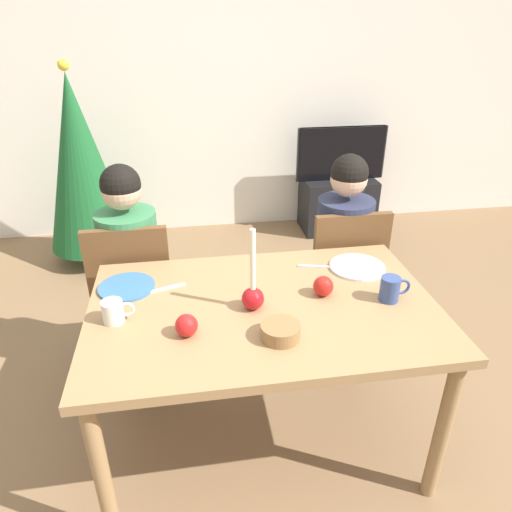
{
  "coord_description": "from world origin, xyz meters",
  "views": [
    {
      "loc": [
        -0.28,
        -1.55,
        1.79
      ],
      "look_at": [
        0.0,
        0.2,
        0.87
      ],
      "focal_mm": 32.76,
      "sensor_mm": 36.0,
      "label": 1
    }
  ],
  "objects_px": {
    "chair_right": "(342,272)",
    "plate_left": "(127,287)",
    "tv": "(341,153)",
    "mug_right": "(391,289)",
    "candle_centerpiece": "(253,293)",
    "bowl_walnuts": "(280,331)",
    "mug_left": "(114,311)",
    "apple_by_left_plate": "(323,286)",
    "chair_left": "(134,289)",
    "person_left_child": "(133,277)",
    "dining_table": "(264,322)",
    "person_right_child": "(341,261)",
    "apple_near_candle": "(186,325)",
    "tv_stand": "(337,204)",
    "plate_right": "(357,267)",
    "christmas_tree": "(81,164)"
  },
  "relations": [
    {
      "from": "tv",
      "to": "apple_by_left_plate",
      "type": "xyz_separation_m",
      "value": [
        -0.83,
        -2.26,
        0.08
      ]
    },
    {
      "from": "plate_right",
      "to": "apple_near_candle",
      "type": "distance_m",
      "value": 0.88
    },
    {
      "from": "person_left_child",
      "to": "plate_left",
      "type": "height_order",
      "value": "person_left_child"
    },
    {
      "from": "christmas_tree",
      "to": "plate_right",
      "type": "bearing_deg",
      "value": -49.69
    },
    {
      "from": "person_left_child",
      "to": "mug_left",
      "type": "relative_size",
      "value": 9.51
    },
    {
      "from": "mug_right",
      "to": "apple_near_candle",
      "type": "bearing_deg",
      "value": -172.56
    },
    {
      "from": "mug_right",
      "to": "bowl_walnuts",
      "type": "relative_size",
      "value": 0.88
    },
    {
      "from": "chair_right",
      "to": "plate_left",
      "type": "distance_m",
      "value": 1.2
    },
    {
      "from": "person_right_child",
      "to": "bowl_walnuts",
      "type": "bearing_deg",
      "value": -121.6
    },
    {
      "from": "plate_left",
      "to": "mug_left",
      "type": "xyz_separation_m",
      "value": [
        -0.02,
        -0.24,
        0.04
      ]
    },
    {
      "from": "christmas_tree",
      "to": "mug_left",
      "type": "bearing_deg",
      "value": -77.34
    },
    {
      "from": "dining_table",
      "to": "bowl_walnuts",
      "type": "bearing_deg",
      "value": -84.1
    },
    {
      "from": "bowl_walnuts",
      "to": "chair_left",
      "type": "bearing_deg",
      "value": 126.2
    },
    {
      "from": "chair_right",
      "to": "apple_by_left_plate",
      "type": "relative_size",
      "value": 10.56
    },
    {
      "from": "candle_centerpiece",
      "to": "mug_right",
      "type": "xyz_separation_m",
      "value": [
        0.56,
        -0.03,
        -0.02
      ]
    },
    {
      "from": "candle_centerpiece",
      "to": "apple_by_left_plate",
      "type": "height_order",
      "value": "candle_centerpiece"
    },
    {
      "from": "plate_right",
      "to": "bowl_walnuts",
      "type": "bearing_deg",
      "value": -135.22
    },
    {
      "from": "dining_table",
      "to": "person_left_child",
      "type": "relative_size",
      "value": 1.19
    },
    {
      "from": "person_left_child",
      "to": "candle_centerpiece",
      "type": "xyz_separation_m",
      "value": [
        0.54,
        -0.66,
        0.25
      ]
    },
    {
      "from": "chair_left",
      "to": "candle_centerpiece",
      "type": "relative_size",
      "value": 2.61
    },
    {
      "from": "dining_table",
      "to": "apple_near_candle",
      "type": "relative_size",
      "value": 16.64
    },
    {
      "from": "tv",
      "to": "mug_right",
      "type": "bearing_deg",
      "value": -103.7
    },
    {
      "from": "apple_by_left_plate",
      "to": "plate_right",
      "type": "bearing_deg",
      "value": 41.56
    },
    {
      "from": "plate_left",
      "to": "tv",
      "type": "bearing_deg",
      "value": 51.7
    },
    {
      "from": "apple_near_candle",
      "to": "mug_right",
      "type": "bearing_deg",
      "value": 7.44
    },
    {
      "from": "person_left_child",
      "to": "apple_by_left_plate",
      "type": "distance_m",
      "value": 1.06
    },
    {
      "from": "mug_right",
      "to": "dining_table",
      "type": "bearing_deg",
      "value": 175.29
    },
    {
      "from": "plate_left",
      "to": "apple_by_left_plate",
      "type": "height_order",
      "value": "apple_by_left_plate"
    },
    {
      "from": "candle_centerpiece",
      "to": "bowl_walnuts",
      "type": "distance_m",
      "value": 0.22
    },
    {
      "from": "mug_left",
      "to": "mug_right",
      "type": "relative_size",
      "value": 0.97
    },
    {
      "from": "person_right_child",
      "to": "christmas_tree",
      "type": "relative_size",
      "value": 0.77
    },
    {
      "from": "person_right_child",
      "to": "candle_centerpiece",
      "type": "distance_m",
      "value": 0.92
    },
    {
      "from": "tv_stand",
      "to": "apple_by_left_plate",
      "type": "height_order",
      "value": "apple_by_left_plate"
    },
    {
      "from": "dining_table",
      "to": "christmas_tree",
      "type": "bearing_deg",
      "value": 117.18
    },
    {
      "from": "christmas_tree",
      "to": "apple_near_candle",
      "type": "xyz_separation_m",
      "value": [
        0.73,
        -2.17,
        0.0
      ]
    },
    {
      "from": "christmas_tree",
      "to": "bowl_walnuts",
      "type": "bearing_deg",
      "value": -64.66
    },
    {
      "from": "apple_by_left_plate",
      "to": "chair_right",
      "type": "bearing_deg",
      "value": 62.7
    },
    {
      "from": "chair_right",
      "to": "person_right_child",
      "type": "height_order",
      "value": "person_right_child"
    },
    {
      "from": "dining_table",
      "to": "chair_right",
      "type": "bearing_deg",
      "value": 47.81
    },
    {
      "from": "tv",
      "to": "apple_near_candle",
      "type": "height_order",
      "value": "tv"
    },
    {
      "from": "chair_right",
      "to": "plate_right",
      "type": "xyz_separation_m",
      "value": [
        -0.07,
        -0.37,
        0.24
      ]
    },
    {
      "from": "christmas_tree",
      "to": "apple_by_left_plate",
      "type": "height_order",
      "value": "christmas_tree"
    },
    {
      "from": "bowl_walnuts",
      "to": "apple_by_left_plate",
      "type": "height_order",
      "value": "apple_by_left_plate"
    },
    {
      "from": "candle_centerpiece",
      "to": "mug_right",
      "type": "height_order",
      "value": "candle_centerpiece"
    },
    {
      "from": "person_left_child",
      "to": "person_right_child",
      "type": "height_order",
      "value": "same"
    },
    {
      "from": "plate_left",
      "to": "apple_by_left_plate",
      "type": "relative_size",
      "value": 2.8
    },
    {
      "from": "candle_centerpiece",
      "to": "apple_near_candle",
      "type": "relative_size",
      "value": 4.1
    },
    {
      "from": "candle_centerpiece",
      "to": "bowl_walnuts",
      "type": "bearing_deg",
      "value": -71.23
    },
    {
      "from": "candle_centerpiece",
      "to": "chair_left",
      "type": "bearing_deg",
      "value": 130.7
    },
    {
      "from": "mug_right",
      "to": "bowl_walnuts",
      "type": "height_order",
      "value": "mug_right"
    }
  ]
}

